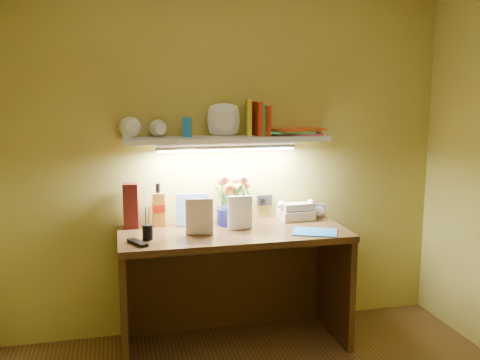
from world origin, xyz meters
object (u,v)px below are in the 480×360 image
(whisky_bottle, at_px, (158,205))
(desk, at_px, (234,288))
(desk_clock, at_px, (318,210))
(flower_bouquet, at_px, (233,196))
(telephone, at_px, (296,210))

(whisky_bottle, bearing_deg, desk, -26.88)
(desk, xyz_separation_m, desk_clock, (0.65, 0.23, 0.42))
(flower_bouquet, bearing_deg, telephone, 2.38)
(flower_bouquet, xyz_separation_m, desk_clock, (0.61, 0.07, -0.14))
(desk, xyz_separation_m, whisky_bottle, (-0.44, 0.22, 0.51))
(telephone, distance_m, whisky_bottle, 0.91)
(flower_bouquet, distance_m, telephone, 0.45)
(whisky_bottle, bearing_deg, desk_clock, 0.44)
(desk, xyz_separation_m, telephone, (0.47, 0.18, 0.44))
(flower_bouquet, relative_size, whisky_bottle, 1.35)
(desk_clock, bearing_deg, flower_bouquet, -159.05)
(telephone, bearing_deg, desk, -161.23)
(telephone, distance_m, desk_clock, 0.19)
(desk_clock, distance_m, whisky_bottle, 1.09)
(flower_bouquet, distance_m, desk_clock, 0.63)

